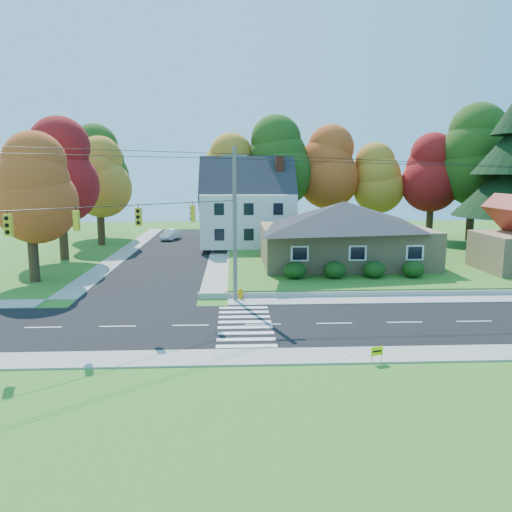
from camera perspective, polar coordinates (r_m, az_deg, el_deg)
The scene contains 23 objects.
ground at distance 27.96m, azimuth 0.80°, elevation -7.85°, with size 120.00×120.00×0.00m, color #3D7923.
road_main at distance 27.95m, azimuth 0.80°, elevation -7.83°, with size 90.00×8.00×0.02m, color black.
road_cross at distance 53.67m, azimuth -9.47°, elevation 0.44°, with size 8.00×44.00×0.02m, color black.
sidewalk_north at distance 32.74m, azimuth 0.26°, elevation -5.18°, with size 90.00×2.00×0.08m, color #9C9A90.
sidewalk_south at distance 23.23m, azimuth 1.57°, elevation -11.42°, with size 90.00×2.00×0.08m, color #9C9A90.
lawn at distance 50.49m, azimuth 14.20°, elevation -0.02°, with size 30.00×30.00×0.50m, color #3D7923.
ranch_house at distance 44.00m, azimuth 9.99°, elevation 2.73°, with size 14.60×10.60×5.40m.
colonial_house at distance 54.79m, azimuth -0.94°, elevation 5.56°, with size 10.40×8.40×9.60m.
hedge_row at distance 38.25m, azimuth 11.18°, elevation -1.53°, with size 10.70×1.70×1.27m.
traffic_infrastructure at distance 28.21m, azimuth 0.35°, elevation 3.01°, with size 38.10×10.66×10.00m.
tree_lot_0 at distance 60.64m, azimuth -3.08°, elevation 9.45°, with size 6.72×6.72×12.51m.
tree_lot_1 at distance 59.92m, azimuth 2.75°, elevation 10.70°, with size 7.84×7.84×14.60m.
tree_lot_2 at distance 61.75m, azimuth 8.29°, elevation 9.97°, with size 7.28×7.28×13.56m.
tree_lot_3 at distance 62.20m, azimuth 13.94°, elevation 8.59°, with size 6.16×6.16×11.47m.
tree_lot_4 at distance 63.22m, azimuth 19.50°, elevation 8.93°, with size 6.72×6.72×12.51m.
tree_lot_5 at distance 63.05m, azimuth 23.72°, elevation 10.46°, with size 8.40×8.40×15.64m.
tree_west_0 at distance 41.59m, azimuth -24.56°, elevation 7.02°, with size 6.16×6.16×11.47m.
tree_west_1 at distance 51.31m, azimuth -21.57°, elevation 8.98°, with size 7.28×7.28×13.56m.
tree_west_2 at distance 60.62m, azimuth -17.58°, elevation 8.55°, with size 6.72×6.72×12.51m.
tree_west_3 at distance 68.86m, azimuth -17.56°, elevation 9.70°, with size 7.84×7.84×14.60m.
white_car at distance 63.56m, azimuth -9.75°, elevation 2.43°, with size 1.40×4.01×1.32m, color silver.
fire_hydrant at distance 33.19m, azimuth -1.77°, elevation -4.38°, with size 0.45×0.35×0.79m.
yard_sign at distance 23.05m, azimuth 13.66°, elevation -10.56°, with size 0.58×0.21×0.75m.
Camera 1 is at (-1.64, -26.64, 8.32)m, focal length 35.00 mm.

